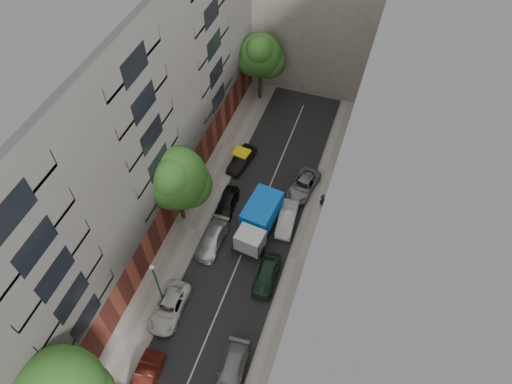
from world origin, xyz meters
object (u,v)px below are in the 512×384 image
at_px(car_left_4, 227,203).
at_px(car_right_1, 232,371).
at_px(car_left_1, 145,380).
at_px(lamp_post, 157,282).
at_px(car_left_2, 169,307).
at_px(pedestrian, 322,201).
at_px(car_right_3, 287,219).
at_px(tree_mid, 176,180).
at_px(tarp_truck, 259,220).
at_px(car_left_3, 212,240).
at_px(tree_far, 261,57).
at_px(car_right_4, 303,185).
at_px(car_right_2, 267,275).
at_px(car_left_5, 242,160).

height_order(car_left_4, car_right_1, car_left_4).
distance_m(car_left_1, lamp_post, 6.93).
relative_size(car_left_4, car_right_1, 0.87).
bearing_deg(car_left_4, car_left_2, -97.02).
distance_m(lamp_post, pedestrian, 17.03).
xyz_separation_m(car_left_2, car_right_3, (6.40, 11.23, 0.04)).
height_order(tree_mid, lamp_post, tree_mid).
distance_m(car_left_4, tree_mid, 6.42).
height_order(car_left_4, tree_mid, tree_mid).
distance_m(tarp_truck, tree_mid, 8.04).
height_order(tarp_truck, car_left_1, tarp_truck).
xyz_separation_m(tarp_truck, car_left_3, (-3.40, -2.67, -0.90)).
bearing_deg(tree_far, car_left_2, -86.97).
relative_size(car_right_4, tree_far, 0.55).
relative_size(tree_far, lamp_post, 1.37).
distance_m(car_left_2, tree_mid, 10.27).
height_order(tree_mid, tree_far, tree_mid).
relative_size(car_left_3, car_left_4, 1.17).
bearing_deg(tree_far, car_right_2, -70.27).
height_order(car_left_1, car_right_2, car_right_2).
distance_m(car_left_2, car_right_4, 17.00).
xyz_separation_m(car_left_1, car_left_3, (0.00, 12.59, -0.03)).
relative_size(car_right_2, car_right_3, 1.01).
xyz_separation_m(car_left_5, tree_far, (-1.43, 10.24, 5.07)).
height_order(car_right_2, tree_far, tree_far).
xyz_separation_m(car_left_4, car_right_2, (5.83, -6.00, 0.05)).
bearing_deg(car_left_3, car_right_4, 55.76).
xyz_separation_m(car_left_4, car_right_1, (5.83, -14.20, -0.01)).
distance_m(car_left_3, tree_far, 20.80).
xyz_separation_m(tarp_truck, car_left_4, (-3.63, 1.55, -0.89)).
distance_m(car_right_4, tree_far, 14.97).
bearing_deg(car_left_4, car_right_4, 31.35).
distance_m(tarp_truck, car_left_2, 10.57).
bearing_deg(tarp_truck, car_right_4, 73.43).
bearing_deg(car_right_1, car_left_5, 103.37).
bearing_deg(car_left_2, lamp_post, 149.65).
relative_size(car_right_3, car_right_4, 0.92).
relative_size(car_left_2, car_left_3, 1.02).
bearing_deg(car_right_4, pedestrian, -25.21).
bearing_deg(tarp_truck, tree_mid, -164.68).
bearing_deg(tree_far, car_right_4, -54.39).
height_order(tarp_truck, tree_mid, tree_mid).
bearing_deg(car_right_3, car_left_5, 134.87).
bearing_deg(car_right_2, tree_far, 107.64).
xyz_separation_m(car_right_4, tree_far, (-8.19, 11.44, 5.11)).
bearing_deg(car_right_3, car_right_2, -94.10).
distance_m(car_right_1, lamp_post, 8.48).
xyz_separation_m(car_left_1, car_left_4, (-0.23, 16.80, -0.03)).
bearing_deg(car_right_4, car_left_2, -104.31).
height_order(tarp_truck, car_left_2, tarp_truck).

